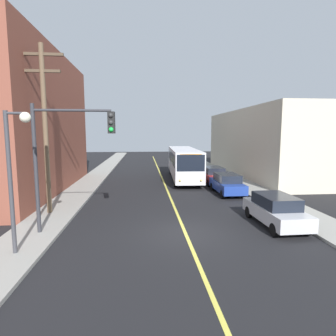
{
  "coord_description": "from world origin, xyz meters",
  "views": [
    {
      "loc": [
        -1.99,
        -12.74,
        4.81
      ],
      "look_at": [
        0.0,
        9.49,
        2.0
      ],
      "focal_mm": 29.54,
      "sensor_mm": 36.0,
      "label": 1
    }
  ],
  "objects": [
    {
      "name": "ground_plane",
      "position": [
        0.0,
        0.0,
        0.0
      ],
      "size": [
        120.0,
        120.0,
        0.0
      ],
      "primitive_type": "plane",
      "color": "black"
    },
    {
      "name": "parked_car_red",
      "position": [
        4.67,
        12.87,
        0.84
      ],
      "size": [
        1.87,
        4.42,
        1.62
      ],
      "color": "maroon",
      "rests_on": "ground"
    },
    {
      "name": "parked_car_blue",
      "position": [
        4.62,
        8.36,
        0.84
      ],
      "size": [
        1.84,
        4.41,
        1.62
      ],
      "color": "navy",
      "rests_on": "ground"
    },
    {
      "name": "street_lamp_left",
      "position": [
        -6.83,
        -1.89,
        3.74
      ],
      "size": [
        0.98,
        0.4,
        5.5
      ],
      "color": "#38383D",
      "rests_on": "sidewalk_left"
    },
    {
      "name": "traffic_signal_left_corner",
      "position": [
        -5.41,
        0.39,
        4.3
      ],
      "size": [
        3.75,
        0.48,
        6.0
      ],
      "color": "#2D2D33",
      "rests_on": "sidewalk_left"
    },
    {
      "name": "lane_stripe_center",
      "position": [
        0.0,
        15.0,
        0.01
      ],
      "size": [
        0.16,
        60.0,
        0.01
      ],
      "primitive_type": "cube",
      "color": "#D8CC4C",
      "rests_on": "ground"
    },
    {
      "name": "sidewalk_right",
      "position": [
        7.25,
        10.0,
        0.07
      ],
      "size": [
        2.5,
        90.0,
        0.15
      ],
      "primitive_type": "cube",
      "color": "gray",
      "rests_on": "ground"
    },
    {
      "name": "parked_car_silver",
      "position": [
        4.86,
        0.73,
        0.84
      ],
      "size": [
        1.9,
        4.44,
        1.62
      ],
      "color": "#B7B7BC",
      "rests_on": "ground"
    },
    {
      "name": "utility_pole_near",
      "position": [
        -7.57,
        3.79,
        5.45
      ],
      "size": [
        2.4,
        0.28,
        9.62
      ],
      "color": "brown",
      "rests_on": "sidewalk_left"
    },
    {
      "name": "building_right_warehouse",
      "position": [
        14.49,
        18.57,
        3.72
      ],
      "size": [
        12.0,
        21.9,
        7.43
      ],
      "color": "beige",
      "rests_on": "ground"
    },
    {
      "name": "sidewalk_left",
      "position": [
        -7.25,
        10.0,
        0.07
      ],
      "size": [
        2.5,
        90.0,
        0.15
      ],
      "primitive_type": "cube",
      "color": "gray",
      "rests_on": "ground"
    },
    {
      "name": "city_bus",
      "position": [
        2.2,
        15.8,
        1.82
      ],
      "size": [
        3.07,
        12.24,
        3.2
      ],
      "color": "silver",
      "rests_on": "ground"
    }
  ]
}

